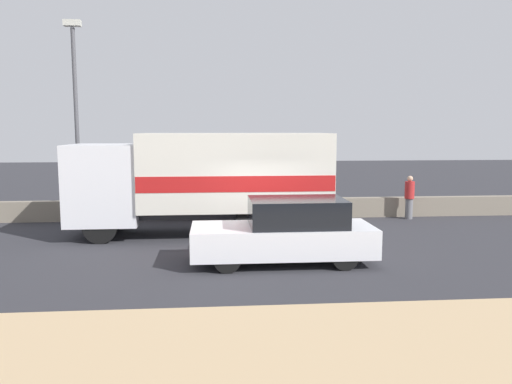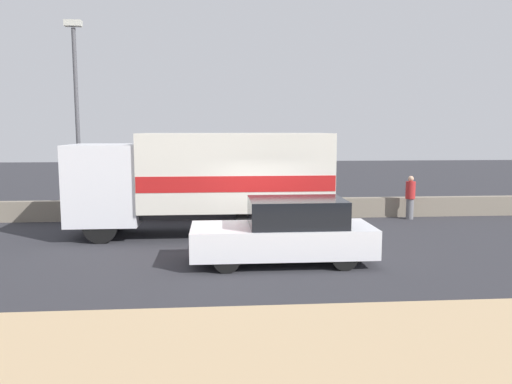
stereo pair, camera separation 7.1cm
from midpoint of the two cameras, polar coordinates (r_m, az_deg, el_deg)
name	(u,v)px [view 2 (the right image)]	position (r m, az deg, el deg)	size (l,w,h in m)	color
ground_plane	(269,257)	(13.29, 1.69, -7.41)	(80.00, 80.00, 0.00)	#2D2D33
stone_wall_backdrop	(253,209)	(18.83, -0.20, -1.91)	(60.00, 0.35, 0.75)	gray
street_lamp	(77,109)	(18.33, -19.69, 8.92)	(0.56, 0.28, 6.98)	#4C4C51
box_truck	(208,178)	(15.81, -5.40, 1.66)	(8.07, 2.43, 3.23)	silver
car_hatchback	(286,232)	(12.54, 3.65, -4.57)	(4.53, 1.76, 1.63)	silver
pedestrian	(410,197)	(19.52, 17.31, -0.52)	(0.35, 0.35, 1.63)	slate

